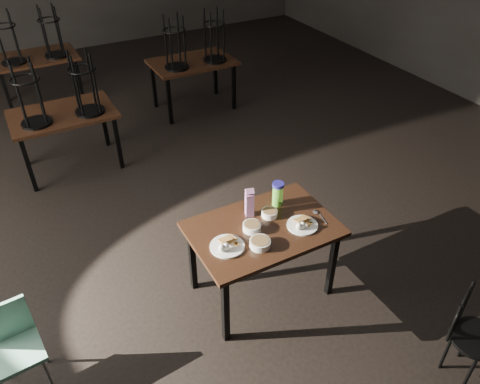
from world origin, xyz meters
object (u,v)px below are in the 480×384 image
juice_carton (250,203)px  water_bottle (278,194)px  bentwood_chair (469,329)px  school_chair (13,343)px  main_table (263,234)px

juice_carton → water_bottle: bearing=2.3°
bentwood_chair → school_chair: size_ratio=1.06×
juice_carton → bentwood_chair: juice_carton is taller
main_table → juice_carton: juice_carton is taller
main_table → water_bottle: size_ratio=5.36×
school_chair → water_bottle: bearing=-1.9°
water_bottle → school_chair: 2.31m
juice_carton → school_chair: 2.04m
juice_carton → bentwood_chair: 1.89m
main_table → water_bottle: water_bottle is taller
water_bottle → school_chair: water_bottle is taller
water_bottle → bentwood_chair: size_ratio=0.28×
water_bottle → juice_carton: bearing=-177.7°
bentwood_chair → school_chair: 3.26m
main_table → juice_carton: (-0.02, 0.19, 0.21)m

